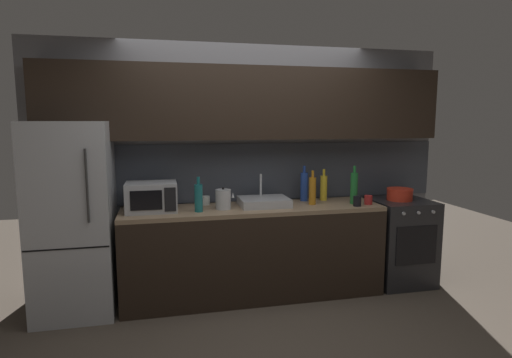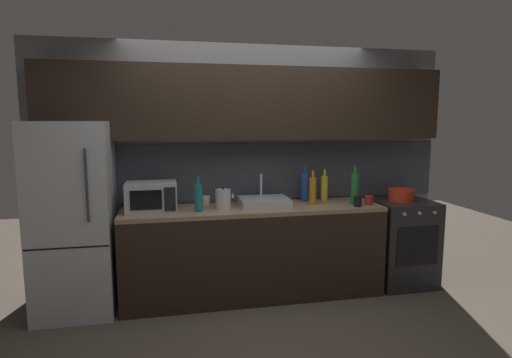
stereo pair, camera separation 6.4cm
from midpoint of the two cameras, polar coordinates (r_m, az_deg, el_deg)
name	(u,v)px [view 2 (the right image)]	position (r m, az deg, el deg)	size (l,w,h in m)	color
ground_plane	(276,340)	(3.58, 3.33, -21.05)	(10.00, 10.00, 0.00)	#4C4238
back_wall	(248,139)	(4.30, -0.70, 5.49)	(4.27, 0.44, 2.50)	slate
counter_run	(254,251)	(4.20, 0.12, -9.83)	(2.53, 0.60, 0.90)	black
refrigerator	(74,218)	(4.09, -23.09, -4.96)	(0.68, 0.69, 1.73)	#B7BABF
oven_range	(401,242)	(4.79, 19.45, -8.07)	(0.60, 0.62, 0.90)	#232326
microwave	(152,197)	(4.00, -13.57, -2.33)	(0.46, 0.35, 0.27)	#A8AAAF
sink_basin	(264,202)	(4.13, 1.53, -3.10)	(0.48, 0.38, 0.30)	#ADAFB5
kettle	(223,199)	(3.99, -4.03, -2.75)	(0.18, 0.15, 0.21)	#B7BABF
wine_bottle_amber	(313,190)	(4.22, 8.15, -1.56)	(0.07, 0.07, 0.34)	#B27019
wine_bottle_blue	(305,186)	(4.40, 7.04, -0.98)	(0.08, 0.08, 0.37)	#234299
wine_bottle_teal	(198,197)	(3.89, -7.38, -2.48)	(0.08, 0.08, 0.32)	#19666B
wine_bottle_green	(355,188)	(4.32, 13.66, -1.19)	(0.07, 0.07, 0.39)	#1E6B2D
wine_bottle_yellow	(324,188)	(4.46, 9.68, -1.16)	(0.07, 0.07, 0.33)	gold
mug_red	(369,200)	(4.35, 15.50, -2.79)	(0.08, 0.08, 0.09)	#A82323
mug_clear	(206,200)	(4.22, -6.40, -2.89)	(0.08, 0.08, 0.09)	silver
mug_dark	(358,202)	(4.22, 14.07, -2.99)	(0.08, 0.08, 0.10)	black
cooking_pot	(401,195)	(4.66, 19.48, -2.02)	(0.27, 0.27, 0.13)	red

